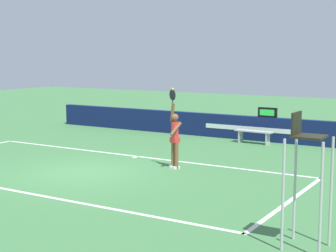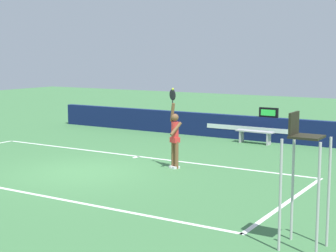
# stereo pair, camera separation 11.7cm
# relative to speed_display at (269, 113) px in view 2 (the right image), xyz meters

# --- Properties ---
(ground_plane) EXTENTS (60.00, 60.00, 0.00)m
(ground_plane) POSITION_rel_speed_display_xyz_m (-2.62, -8.00, -1.16)
(ground_plane) COLOR #407743
(court_lines) EXTENTS (12.45, 5.49, 0.00)m
(court_lines) POSITION_rel_speed_display_xyz_m (-2.62, -7.89, -1.16)
(court_lines) COLOR white
(court_lines) RESTS_ON ground
(back_wall) EXTENTS (15.50, 0.29, 0.97)m
(back_wall) POSITION_rel_speed_display_xyz_m (-2.61, 0.00, -0.68)
(back_wall) COLOR #101C4C
(back_wall) RESTS_ON ground
(speed_display) EXTENTS (0.76, 0.13, 0.39)m
(speed_display) POSITION_rel_speed_display_xyz_m (0.00, 0.00, 0.00)
(speed_display) COLOR black
(speed_display) RESTS_ON back_wall
(tennis_player) EXTENTS (0.47, 0.45, 2.42)m
(tennis_player) POSITION_rel_speed_display_xyz_m (-0.62, -6.17, -0.16)
(tennis_player) COLOR brown
(tennis_player) RESTS_ON ground
(tennis_ball) EXTENTS (0.07, 0.07, 0.07)m
(tennis_ball) POSITION_rel_speed_display_xyz_m (-0.66, -6.22, 1.25)
(tennis_ball) COLOR #D2DE30
(umpire_chair) EXTENTS (0.71, 0.71, 2.44)m
(umpire_chair) POSITION_rel_speed_display_xyz_m (4.73, -10.74, 0.38)
(umpire_chair) COLOR #B9B5B8
(umpire_chair) RESTS_ON ground
(courtside_bench_near) EXTENTS (1.52, 0.43, 0.50)m
(courtside_bench_near) POSITION_rel_speed_display_xyz_m (-0.26, -0.72, -0.78)
(courtside_bench_near) COLOR #B8B2B8
(courtside_bench_near) RESTS_ON ground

